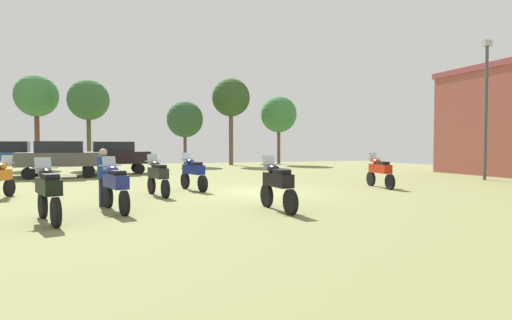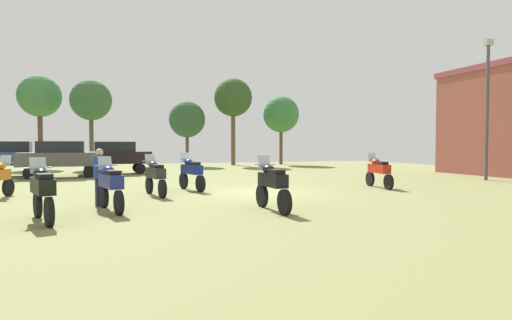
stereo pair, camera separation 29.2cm
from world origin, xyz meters
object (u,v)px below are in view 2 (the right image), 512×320
at_px(motorcycle_3, 155,175).
at_px(car_1, 61,156).
at_px(tree_2, 233,98).
at_px(tree_4, 40,97).
at_px(motorcycle_9, 43,191).
at_px(car_3, 8,156).
at_px(tree_5, 281,115).
at_px(motorcycle_8, 191,172).
at_px(person_1, 100,173).
at_px(tree_1, 187,120).
at_px(tree_7, 91,101).
at_px(motorcycle_1, 379,171).
at_px(motorcycle_2, 272,184).
at_px(lamp_post, 487,102).
at_px(motorcycle_6, 111,184).
at_px(car_2, 115,155).

xyz_separation_m(motorcycle_3, car_1, (-4.24, 10.07, 0.45)).
bearing_deg(tree_2, tree_4, 176.97).
bearing_deg(motorcycle_3, motorcycle_9, -136.14).
relative_size(car_3, tree_5, 0.70).
xyz_separation_m(motorcycle_8, person_1, (-3.27, -3.52, 0.26)).
xyz_separation_m(tree_1, tree_7, (-7.67, -0.63, 1.32)).
distance_m(motorcycle_1, motorcycle_2, 7.74).
bearing_deg(lamp_post, person_1, -168.82).
height_order(motorcycle_2, tree_1, tree_1).
bearing_deg(car_3, motorcycle_8, -144.58).
xyz_separation_m(motorcycle_6, tree_2, (10.01, 24.51, 5.25)).
relative_size(motorcycle_6, car_3, 0.50).
xyz_separation_m(tree_2, lamp_post, (8.04, -19.85, -2.02)).
height_order(motorcycle_2, tree_2, tree_2).
distance_m(motorcycle_6, tree_1, 25.20).
height_order(tree_2, tree_4, tree_2).
bearing_deg(person_1, car_1, 141.78).
xyz_separation_m(tree_2, tree_7, (-11.83, -0.84, -0.68)).
bearing_deg(motorcycle_2, car_3, 117.35).
height_order(tree_4, lamp_post, tree_4).
xyz_separation_m(car_2, tree_4, (-5.72, 9.80, 4.48)).
height_order(tree_4, tree_5, tree_4).
distance_m(motorcycle_1, tree_5, 22.07).
relative_size(tree_1, tree_4, 0.75).
distance_m(car_3, tree_4, 11.06).
relative_size(motorcycle_9, tree_7, 0.30).
bearing_deg(car_2, person_1, 174.30).
xyz_separation_m(motorcycle_3, motorcycle_9, (-2.93, -4.41, 0.01)).
distance_m(motorcycle_1, person_1, 11.10).
relative_size(car_3, tree_7, 0.64).
bearing_deg(motorcycle_6, tree_2, 53.12).
xyz_separation_m(person_1, tree_5, (14.91, 23.40, 3.63)).
relative_size(motorcycle_8, motorcycle_9, 1.04).
bearing_deg(tree_5, car_3, -155.75).
bearing_deg(motorcycle_2, car_1, 111.79).
xyz_separation_m(car_2, tree_1, (5.87, 8.76, 2.81)).
height_order(car_2, tree_5, tree_5).
bearing_deg(car_2, lamp_post, -125.57).
distance_m(motorcycle_2, tree_4, 28.86).
relative_size(car_1, tree_5, 0.69).
distance_m(motorcycle_9, car_1, 14.55).
bearing_deg(tree_2, car_3, -149.64).
bearing_deg(motorcycle_9, tree_4, 81.15).
xyz_separation_m(person_1, lamp_post, (18.37, 3.63, 2.97)).
xyz_separation_m(motorcycle_8, car_2, (-2.97, 10.99, 0.44)).
relative_size(motorcycle_2, person_1, 1.28).
distance_m(car_2, tree_2, 14.29).
bearing_deg(motorcycle_9, car_1, 77.25).
bearing_deg(motorcycle_1, motorcycle_6, -157.25).
distance_m(motorcycle_1, tree_7, 24.47).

